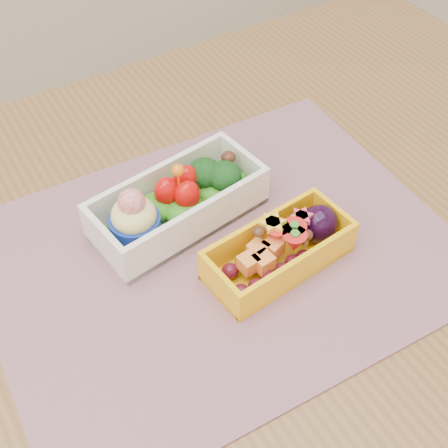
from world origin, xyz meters
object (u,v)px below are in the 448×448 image
bento_white (177,203)px  bento_yellow (282,249)px  table (203,325)px  placemat (220,254)px

bento_white → bento_yellow: size_ratio=1.25×
table → placemat: size_ratio=2.46×
table → bento_white: size_ratio=5.84×
bento_white → bento_yellow: bento_white is taller
placemat → bento_yellow: 0.07m
placemat → bento_white: 0.07m
table → placemat: bearing=19.1°
table → bento_white: bento_white is taller
table → bento_yellow: bearing=-22.8°
bento_white → bento_yellow: (0.06, -0.11, -0.00)m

